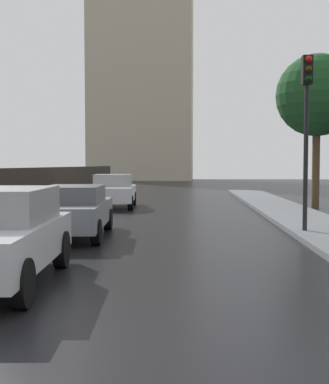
{
  "coord_description": "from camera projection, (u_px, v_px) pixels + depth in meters",
  "views": [
    {
      "loc": [
        1.27,
        -5.09,
        1.9
      ],
      "look_at": [
        0.82,
        4.42,
        1.38
      ],
      "focal_mm": 47.29,
      "sensor_mm": 36.0,
      "label": 1
    }
  ],
  "objects": [
    {
      "name": "ground",
      "position": [
        66.0,
        347.0,
        5.24
      ],
      "size": [
        120.0,
        120.0,
        0.0
      ],
      "primitive_type": "plane",
      "color": "black"
    },
    {
      "name": "car_grey_near_kerb",
      "position": [
        74.0,
        210.0,
        13.24
      ],
      "size": [
        1.92,
        4.36,
        1.34
      ],
      "rotation": [
        0.0,
        0.0,
        3.2
      ],
      "color": "slate",
      "rests_on": "ground"
    },
    {
      "name": "car_white_far_ahead",
      "position": [
        113.0,
        191.0,
        22.22
      ],
      "size": [
        2.07,
        4.04,
        1.46
      ],
      "rotation": [
        0.0,
        0.0,
        3.2
      ],
      "color": "silver",
      "rests_on": "ground"
    },
    {
      "name": "traffic_light",
      "position": [
        307.0,
        111.0,
        13.29
      ],
      "size": [
        0.26,
        0.39,
        4.61
      ],
      "color": "black",
      "rests_on": "sidewalk_strip"
    },
    {
      "name": "street_tree_near",
      "position": [
        317.0,
        96.0,
        21.78
      ],
      "size": [
        3.52,
        3.52,
        6.64
      ],
      "color": "#4C3823",
      "rests_on": "ground"
    },
    {
      "name": "distant_tower",
      "position": [
        142.0,
        58.0,
        61.59
      ],
      "size": [
        12.54,
        8.59,
        34.55
      ],
      "color": "#B2A88E",
      "rests_on": "ground"
    }
  ]
}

